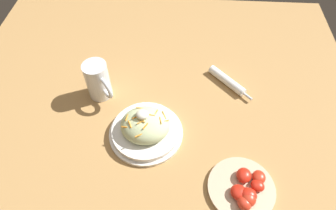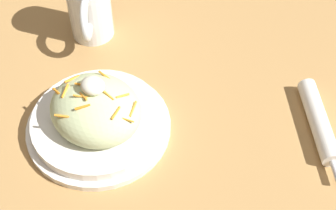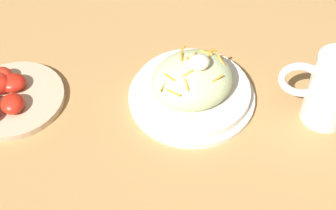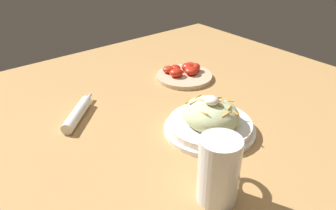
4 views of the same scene
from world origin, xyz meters
name	(u,v)px [view 3 (image 3 of 4)]	position (x,y,z in m)	size (l,w,h in m)	color
ground_plane	(200,123)	(0.00, 0.00, 0.00)	(1.43, 1.43, 0.00)	#B2844C
salad_plate	(192,86)	(0.02, 0.06, 0.03)	(0.23, 0.23, 0.11)	white
beer_mug	(329,93)	(0.19, -0.10, 0.06)	(0.11, 0.11, 0.14)	white
tomato_plate	(9,95)	(-0.27, 0.23, 0.01)	(0.19, 0.19, 0.04)	#D1B28E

